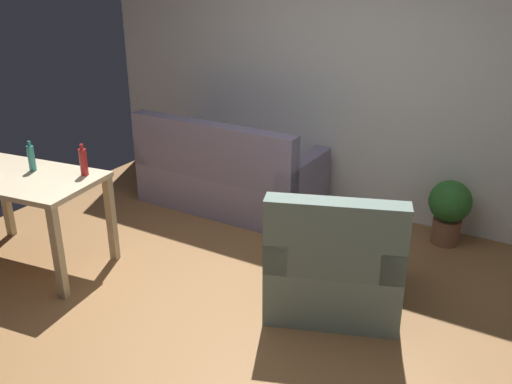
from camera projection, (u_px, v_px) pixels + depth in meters
ground_plane at (208, 312)px, 3.95m from camera, size 5.20×4.40×0.02m
wall_rear at (340, 69)px, 5.16m from camera, size 5.20×0.10×2.70m
couch at (228, 177)px, 5.49m from camera, size 1.74×0.84×0.92m
desk at (23, 189)px, 4.32m from camera, size 1.28×0.86×0.76m
potted_plant at (449, 208)px, 4.76m from camera, size 0.36×0.36×0.57m
armchair at (334, 264)px, 3.91m from camera, size 1.14×1.10×0.92m
bottle_tall at (31, 158)px, 4.34m from camera, size 0.05×0.05×0.24m
bottle_red at (83, 162)px, 4.24m from camera, size 0.06×0.06×0.25m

